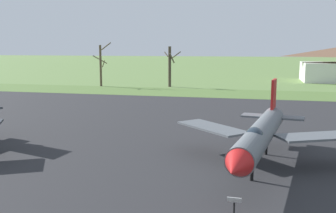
{
  "coord_description": "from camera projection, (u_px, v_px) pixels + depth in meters",
  "views": [
    {
      "loc": [
        8.05,
        -8.17,
        7.48
      ],
      "look_at": [
        0.44,
        23.38,
        2.42
      ],
      "focal_mm": 40.96,
      "sensor_mm": 36.0,
      "label": 1
    }
  ],
  "objects": [
    {
      "name": "jet_fighter_front_left",
      "position": [
        260.0,
        134.0,
        23.54
      ],
      "size": [
        12.42,
        15.31,
        5.08
      ],
      "color": "#565B60",
      "rests_on": "ground"
    },
    {
      "name": "asphalt_apron",
      "position": [
        145.0,
        150.0,
        28.05
      ],
      "size": [
        90.11,
        59.67,
        0.05
      ],
      "primitive_type": "cube",
      "color": "#28282B",
      "rests_on": "ground"
    },
    {
      "name": "bare_tree_far_left",
      "position": [
        101.0,
        64.0,
        72.57
      ],
      "size": [
        2.81,
        3.73,
        8.34
      ],
      "color": "brown",
      "rests_on": "ground"
    },
    {
      "name": "info_placard_front_left",
      "position": [
        234.0,
        203.0,
        16.96
      ],
      "size": [
        0.64,
        0.28,
        0.95
      ],
      "color": "black",
      "rests_on": "ground"
    },
    {
      "name": "bare_tree_left_of_center",
      "position": [
        170.0,
        65.0,
        72.06
      ],
      "size": [
        3.13,
        3.14,
        7.58
      ],
      "color": "#42382D",
      "rests_on": "ground"
    },
    {
      "name": "grass_verge_strip",
      "position": [
        209.0,
        93.0,
        62.47
      ],
      "size": [
        150.11,
        12.0,
        0.06
      ],
      "primitive_type": "cube",
      "color": "#537236",
      "rests_on": "ground"
    }
  ]
}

